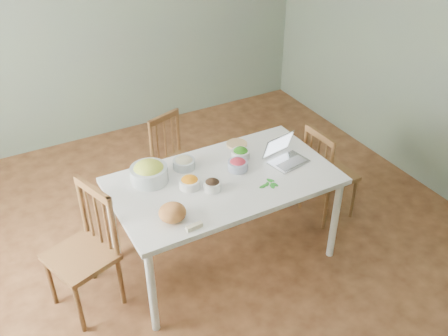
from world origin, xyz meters
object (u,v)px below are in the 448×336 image
chair_left (80,254)px  laptop (290,152)px  bowl_squash (149,172)px  bread_boule (172,213)px  chair_far (178,162)px  chair_right (330,172)px  dining_table (224,219)px

chair_left → laptop: 1.81m
bowl_squash → bread_boule: bearing=-93.8°
chair_far → bowl_squash: 0.96m
chair_right → bread_boule: bearing=98.5°
chair_left → bread_boule: bearing=45.1°
laptop → chair_left: bearing=166.4°
chair_left → chair_right: bearing=72.1°
chair_left → bread_boule: 0.79m
bread_boule → bowl_squash: (0.03, 0.52, 0.02)m
chair_far → laptop: size_ratio=3.00×
bowl_squash → dining_table: bearing=-25.8°
chair_left → chair_right: (2.33, 0.01, -0.04)m
dining_table → chair_far: (0.00, 0.91, 0.04)m
chair_left → bowl_squash: bearing=89.0°
chair_left → chair_far: bearing=108.0°
chair_far → chair_left: 1.46m
dining_table → laptop: size_ratio=5.84×
chair_far → bread_boule: size_ratio=4.62×
bowl_squash → chair_right: bearing=-6.6°
bowl_squash → laptop: laptop is taller
chair_far → bread_boule: 1.37m
chair_left → chair_right: size_ratio=1.09×
laptop → chair_far: bearing=110.5°
bowl_squash → laptop: 1.14m
bread_boule → chair_right: bearing=10.8°
chair_left → bread_boule: size_ratio=5.25×
chair_right → bowl_squash: bowl_squash is taller
bread_boule → bowl_squash: 0.52m
chair_left → bowl_squash: 0.79m
chair_far → bowl_squash: size_ratio=3.10×
dining_table → bread_boule: bearing=-154.4°
chair_right → bread_boule: bread_boule is taller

